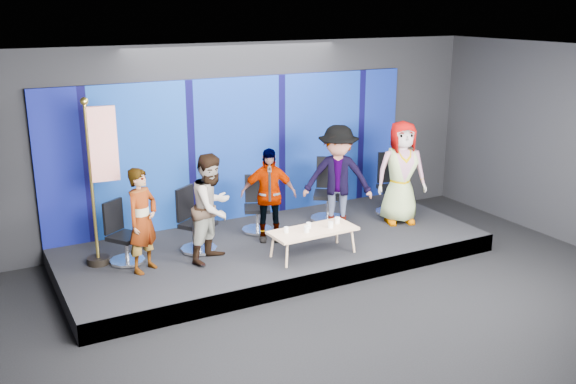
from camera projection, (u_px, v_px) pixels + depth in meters
name	position (u px, v px, depth m)	size (l,w,h in m)	color
ground	(356.00, 319.00, 8.77)	(10.00, 10.00, 0.00)	black
room_walls	(362.00, 145.00, 8.08)	(10.02, 8.02, 3.51)	black
riser	(274.00, 249.00, 10.85)	(7.00, 3.00, 0.30)	black
backdrop	(238.00, 149.00, 11.67)	(7.00, 0.08, 2.60)	#0A0754
chair_a	(124.00, 243.00, 9.84)	(0.76, 0.76, 0.98)	silver
panelist_a	(143.00, 220.00, 9.40)	(0.58, 0.38, 1.58)	black
chair_b	(195.00, 230.00, 10.31)	(0.82, 0.82, 1.05)	silver
panelist_b	(212.00, 208.00, 9.80)	(0.82, 0.64, 1.70)	black
chair_c	(257.00, 213.00, 11.22)	(0.72, 0.72, 0.98)	silver
panelist_c	(268.00, 195.00, 10.65)	(0.93, 0.39, 1.59)	black
chair_d	(328.00, 200.00, 11.77)	(0.90, 0.90, 1.15)	silver
panelist_d	(338.00, 178.00, 11.15)	(1.20, 0.69, 1.86)	black
chair_e	(392.00, 194.00, 12.14)	(0.82, 0.82, 1.15)	silver
panelist_e	(401.00, 173.00, 11.50)	(0.91, 0.59, 1.87)	black
coffee_table	(313.00, 231.00, 10.11)	(1.41, 0.63, 0.43)	tan
mug_a	(286.00, 230.00, 9.95)	(0.07, 0.07, 0.09)	white
mug_b	(307.00, 229.00, 9.96)	(0.09, 0.09, 0.10)	white
mug_c	(309.00, 225.00, 10.13)	(0.08, 0.08, 0.09)	white
mug_d	(331.00, 225.00, 10.16)	(0.08, 0.08, 0.10)	white
mug_e	(337.00, 220.00, 10.37)	(0.08, 0.08, 0.10)	white
flag_stand	(100.00, 178.00, 9.52)	(0.59, 0.34, 2.56)	black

